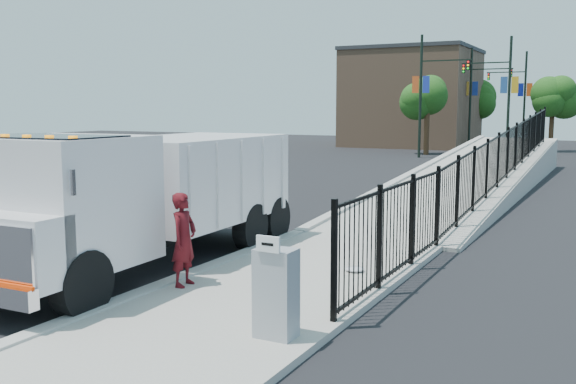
% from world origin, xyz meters
% --- Properties ---
extents(ground, '(120.00, 120.00, 0.00)m').
position_xyz_m(ground, '(0.00, 0.00, 0.00)').
color(ground, black).
rests_on(ground, ground).
extents(sidewalk, '(3.55, 12.00, 0.12)m').
position_xyz_m(sidewalk, '(1.93, -2.00, 0.06)').
color(sidewalk, '#9E998E').
rests_on(sidewalk, ground).
extents(curb, '(0.30, 12.00, 0.16)m').
position_xyz_m(curb, '(0.00, -2.00, 0.08)').
color(curb, '#ADAAA3').
rests_on(curb, ground).
extents(ramp, '(3.95, 24.06, 3.19)m').
position_xyz_m(ramp, '(2.12, 16.00, 0.00)').
color(ramp, '#9E998E').
rests_on(ramp, ground).
extents(iron_fence, '(0.10, 28.00, 1.80)m').
position_xyz_m(iron_fence, '(3.55, 12.00, 0.90)').
color(iron_fence, black).
rests_on(iron_fence, ground).
extents(truck, '(2.93, 8.41, 2.86)m').
position_xyz_m(truck, '(-1.38, -0.51, 1.61)').
color(truck, black).
rests_on(truck, ground).
extents(worker, '(0.45, 0.64, 1.68)m').
position_xyz_m(worker, '(0.40, -1.44, 0.96)').
color(worker, '#4E0C11').
rests_on(worker, sidewalk).
extents(utility_cabinet, '(0.55, 0.40, 1.25)m').
position_xyz_m(utility_cabinet, '(3.10, -2.97, 0.75)').
color(utility_cabinet, gray).
rests_on(utility_cabinet, sidewalk).
extents(arrow_sign, '(0.35, 0.04, 0.22)m').
position_xyz_m(arrow_sign, '(3.10, -3.19, 1.48)').
color(arrow_sign, white).
rests_on(arrow_sign, utility_cabinet).
extents(debris, '(0.38, 0.38, 0.09)m').
position_xyz_m(debris, '(2.75, 0.90, 0.17)').
color(debris, silver).
rests_on(debris, sidewalk).
extents(light_pole_0, '(3.77, 0.22, 8.00)m').
position_xyz_m(light_pole_0, '(-4.36, 31.27, 4.36)').
color(light_pole_0, black).
rests_on(light_pole_0, ground).
extents(light_pole_1, '(3.78, 0.22, 8.00)m').
position_xyz_m(light_pole_1, '(0.07, 34.75, 4.36)').
color(light_pole_1, black).
rests_on(light_pole_1, ground).
extents(light_pole_2, '(3.77, 0.22, 8.00)m').
position_xyz_m(light_pole_2, '(-3.38, 42.10, 4.36)').
color(light_pole_2, black).
rests_on(light_pole_2, ground).
extents(light_pole_3, '(3.78, 0.22, 8.00)m').
position_xyz_m(light_pole_3, '(-0.56, 47.46, 4.36)').
color(light_pole_3, black).
rests_on(light_pole_3, ground).
extents(tree_0, '(2.79, 2.79, 5.40)m').
position_xyz_m(tree_0, '(-4.96, 34.08, 3.96)').
color(tree_0, '#382314').
rests_on(tree_0, ground).
extents(tree_1, '(2.55, 2.55, 5.27)m').
position_xyz_m(tree_1, '(2.50, 41.66, 3.94)').
color(tree_1, '#382314').
rests_on(tree_1, ground).
extents(tree_2, '(3.30, 3.30, 5.65)m').
position_xyz_m(tree_2, '(-4.57, 49.49, 3.97)').
color(tree_2, '#382314').
rests_on(tree_2, ground).
extents(building, '(10.00, 10.00, 8.00)m').
position_xyz_m(building, '(-9.00, 44.00, 4.00)').
color(building, '#8C664C').
rests_on(building, ground).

